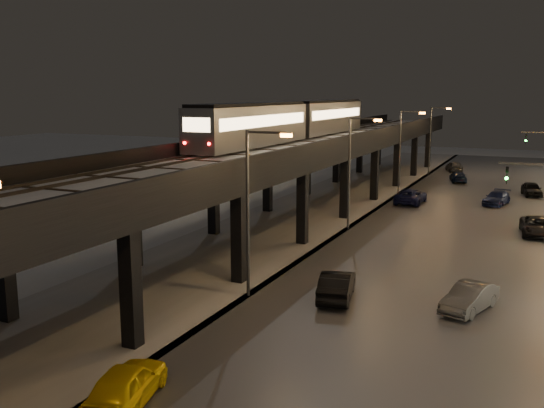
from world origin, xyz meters
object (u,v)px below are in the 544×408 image
at_px(car_mid_dark, 458,177).
at_px(car_near_white, 337,286).
at_px(car_onc_red, 532,190).
at_px(car_taxi, 126,386).
at_px(car_onc_white, 497,199).
at_px(car_onc_dark, 537,227).
at_px(subway_train, 294,120).
at_px(car_far_white, 454,167).
at_px(car_onc_silver, 469,299).
at_px(car_mid_silver, 411,197).

bearing_deg(car_mid_dark, car_near_white, 75.65).
bearing_deg(car_onc_red, car_taxi, -114.81).
bearing_deg(car_onc_white, car_onc_dark, -62.41).
distance_m(subway_train, car_onc_red, 27.26).
bearing_deg(car_onc_red, subway_train, -155.26).
bearing_deg(car_far_white, car_onc_red, 101.42).
bearing_deg(subway_train, car_onc_dark, -9.43).
xyz_separation_m(car_far_white, car_onc_red, (10.32, -17.13, -0.02)).
bearing_deg(car_mid_dark, car_onc_white, 96.85).
bearing_deg(car_onc_dark, car_onc_silver, -104.47).
distance_m(subway_train, car_onc_silver, 30.66).
distance_m(car_near_white, car_onc_red, 40.52).
distance_m(subway_train, car_mid_dark, 27.26).
xyz_separation_m(car_taxi, car_near_white, (3.24, 13.65, 0.01)).
bearing_deg(car_onc_silver, car_far_white, 115.94).
height_order(subway_train, car_mid_silver, subway_train).
relative_size(car_far_white, car_onc_dark, 0.87).
relative_size(subway_train, car_mid_dark, 8.15).
relative_size(car_near_white, car_onc_dark, 0.92).
xyz_separation_m(car_near_white, car_far_white, (-1.77, 56.73, -0.02)).
bearing_deg(car_onc_white, car_onc_silver, -77.85).
relative_size(car_onc_white, car_onc_red, 1.07).
distance_m(car_taxi, car_far_white, 70.40).
distance_m(car_onc_dark, car_onc_red, 19.41).
xyz_separation_m(car_mid_silver, car_onc_dark, (11.68, -9.61, -0.03)).
distance_m(car_taxi, car_near_white, 14.03).
bearing_deg(car_near_white, car_mid_silver, -97.24).
height_order(car_near_white, car_onc_dark, car_near_white).
xyz_separation_m(car_mid_dark, car_far_white, (-1.82, 9.87, 0.12)).
relative_size(car_mid_dark, car_onc_dark, 0.86).
distance_m(car_mid_silver, car_onc_red, 14.56).
bearing_deg(car_near_white, subway_train, -74.15).
xyz_separation_m(subway_train, car_mid_dark, (12.39, 23.02, -7.71)).
relative_size(subway_train, car_onc_silver, 8.39).
relative_size(subway_train, car_far_white, 8.09).
bearing_deg(car_taxi, car_mid_silver, -104.95).
bearing_deg(car_far_white, car_taxi, 69.14).
relative_size(car_mid_silver, car_onc_red, 1.24).
height_order(car_taxi, car_onc_white, car_taxi).
distance_m(car_onc_silver, car_onc_red, 38.63).
bearing_deg(car_far_white, car_mid_silver, 69.35).
relative_size(car_taxi, car_onc_silver, 1.05).
bearing_deg(car_near_white, car_onc_silver, 177.20).
bearing_deg(car_mid_silver, car_onc_silver, 107.90).
bearing_deg(subway_train, car_onc_red, 37.05).
height_order(car_taxi, car_far_white, car_taxi).
height_order(car_mid_silver, car_mid_dark, car_mid_silver).
height_order(car_mid_silver, car_onc_dark, car_mid_silver).
height_order(car_taxi, car_mid_silver, car_taxi).
relative_size(car_onc_silver, car_onc_dark, 0.84).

